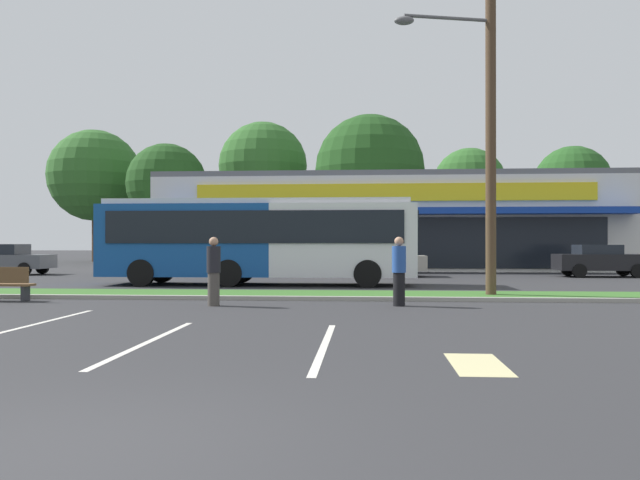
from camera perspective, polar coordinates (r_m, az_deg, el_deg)
ground_plane at (r=5.47m, az=-20.80°, el=-17.47°), size 240.00×240.00×0.00m
grass_median at (r=18.93m, az=-2.54°, el=-4.95°), size 56.00×2.20×0.12m
curb_lip at (r=17.72m, az=-3.01°, el=-5.28°), size 56.00×0.24×0.12m
parking_stripe_0 at (r=13.89m, az=-24.10°, el=-6.89°), size 0.12×4.80×0.01m
parking_stripe_1 at (r=10.78m, az=-15.21°, el=-8.85°), size 0.12×4.80×0.01m
parking_stripe_2 at (r=10.06m, az=0.39°, el=-9.47°), size 0.12×4.80×0.01m
lot_arrow at (r=8.79m, az=14.03°, el=-10.82°), size 0.70×1.60×0.01m
storefront_building at (r=40.19m, az=6.26°, el=1.49°), size 27.24×12.17×5.63m
tree_far_left at (r=56.81m, az=-19.68°, el=5.50°), size 7.69×7.69×11.12m
tree_left at (r=49.82m, az=-13.69°, el=4.97°), size 6.10×6.10×9.18m
tree_mid_left at (r=52.49m, az=-5.16°, el=6.64°), size 7.26×7.26×11.53m
tree_mid at (r=47.25m, az=4.51°, el=6.36°), size 8.11×8.11×11.10m
tree_mid_right at (r=52.19m, az=13.34°, el=4.92°), size 5.78×5.78×9.20m
tree_right at (r=52.57m, az=21.84°, el=4.71°), size 5.84×5.84×9.06m
utility_pole at (r=19.32m, az=14.80°, el=12.70°), size 3.16×2.37×11.17m
city_bus at (r=24.17m, az=-5.57°, el=0.12°), size 11.92×2.67×3.25m
bus_stop_bench at (r=19.47m, az=-26.72°, el=-3.49°), size 1.60×0.45×0.95m
car_0 at (r=35.52m, az=-26.32°, el=-1.55°), size 4.16×1.92×1.54m
car_1 at (r=32.48m, az=24.03°, el=-1.68°), size 4.19×1.87×1.51m
car_2 at (r=30.17m, az=5.55°, el=-1.85°), size 4.28×2.01×1.49m
pedestrian_near_bench at (r=16.36m, az=-9.58°, el=-2.80°), size 0.35×0.35×1.76m
pedestrian_by_pole at (r=16.23m, az=7.15°, el=-2.81°), size 0.36×0.36×1.77m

